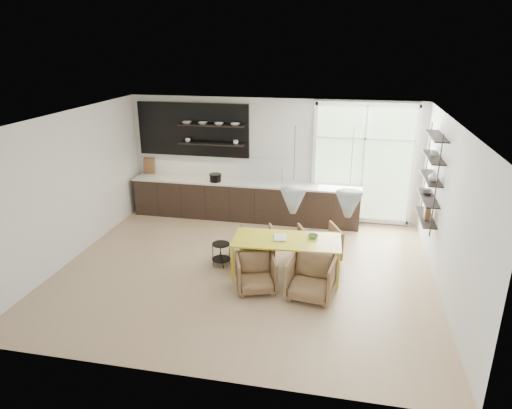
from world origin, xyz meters
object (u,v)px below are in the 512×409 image
armchair_front_left (256,273)px  armchair_front_right (311,278)px  dining_table (287,242)px  armchair_back_right (319,243)px  armchair_back_left (257,242)px  wire_stool (221,251)px

armchair_front_left → armchair_front_right: size_ratio=0.87×
dining_table → armchair_front_left: dining_table is taller
armchair_back_right → armchair_back_left: bearing=-18.6°
armchair_front_left → wire_stool: (-0.85, 0.78, -0.02)m
dining_table → armchair_front_right: same height
armchair_back_left → armchair_front_left: 1.37m
dining_table → armchair_front_left: size_ratio=2.92×
armchair_front_left → armchair_front_right: bearing=-20.4°
armchair_front_right → dining_table: bearing=134.3°
wire_stool → armchair_front_left: bearing=-42.4°
dining_table → armchair_back_left: size_ratio=3.08×
armchair_front_left → wire_stool: size_ratio=1.51×
armchair_front_left → dining_table: bearing=37.3°
dining_table → armchair_front_left: bearing=-127.7°
dining_table → armchair_front_right: size_ratio=2.55×
armchair_back_right → wire_stool: 1.97m
armchair_back_left → armchair_back_right: bearing=165.9°
armchair_back_right → wire_stool: size_ratio=1.64×
armchair_back_left → dining_table: bearing=115.9°
armchair_back_left → armchair_back_right: armchair_back_right is taller
wire_stool → armchair_back_left: bearing=43.1°
armchair_back_right → wire_stool: armchair_back_right is taller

